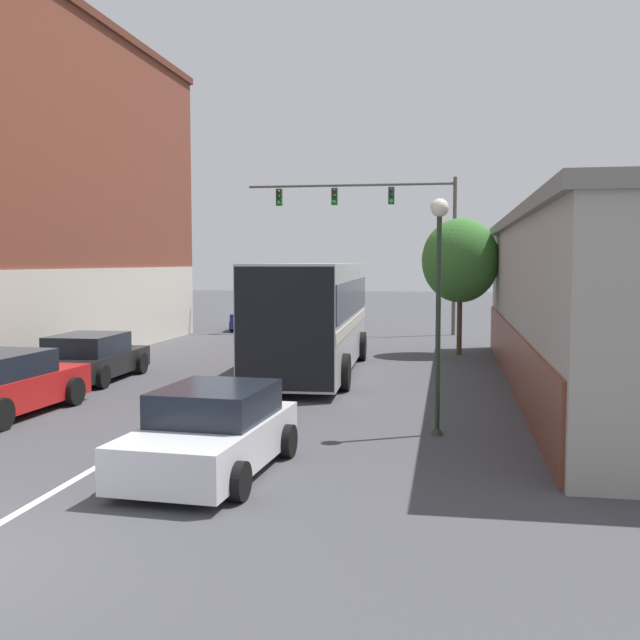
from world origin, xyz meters
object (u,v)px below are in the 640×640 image
bus (313,312)px  hatchback_foreground (212,433)px  parked_car_left_near (256,317)px  street_lamp (439,287)px  street_tree_near (460,261)px  parked_car_left_far (2,385)px  traffic_signal_gantry (386,218)px  parked_car_left_mid (90,358)px

bus → hatchback_foreground: (0.36, -11.07, -1.24)m
parked_car_left_near → street_lamp: street_lamp is taller
parked_car_left_near → street_tree_near: (10.03, -8.73, 2.82)m
bus → parked_car_left_far: (-5.65, -7.56, -1.21)m
hatchback_foreground → parked_car_left_far: (-6.01, 3.51, 0.03)m
bus → hatchback_foreground: 11.14m
parked_car_left_far → street_lamp: street_lamp is taller
bus → street_tree_near: size_ratio=2.01×
hatchback_foreground → street_tree_near: (4.16, 16.46, 2.82)m
parked_car_left_far → hatchback_foreground: bearing=-117.6°
bus → street_tree_near: bearing=-42.4°
traffic_signal_gantry → bus: bearing=-95.0°
street_lamp → traffic_signal_gantry: bearing=97.7°
hatchback_foreground → street_tree_near: 17.21m
hatchback_foreground → parked_car_left_near: size_ratio=1.05×
hatchback_foreground → parked_car_left_mid: size_ratio=0.92×
parked_car_left_far → bus: bearing=-34.0°
parked_car_left_far → street_lamp: 9.84m
parked_car_left_near → parked_car_left_far: size_ratio=0.86×
bus → traffic_signal_gantry: size_ratio=1.02×
traffic_signal_gantry → hatchback_foreground: bearing=-91.9°
parked_car_left_near → street_tree_near: 13.59m
parked_car_left_mid → street_tree_near: size_ratio=0.89×
parked_car_left_mid → parked_car_left_near: bearing=-3.4°
bus → hatchback_foreground: bus is taller
bus → parked_car_left_mid: (-6.06, -2.56, -1.25)m
parked_car_left_near → parked_car_left_mid: (-0.56, -16.69, -0.01)m
hatchback_foreground → parked_car_left_far: bearing=63.7°
parked_car_left_mid → parked_car_left_far: bearing=-176.7°
bus → traffic_signal_gantry: (1.14, 12.95, 3.62)m
parked_car_left_near → traffic_signal_gantry: traffic_signal_gantry is taller
parked_car_left_far → street_tree_near: size_ratio=0.91×
parked_car_left_near → parked_car_left_mid: size_ratio=0.88×
parked_car_left_mid → parked_car_left_far: 5.02m
parked_car_left_far → traffic_signal_gantry: traffic_signal_gantry is taller
parked_car_left_mid → street_lamp: street_lamp is taller
parked_car_left_far → traffic_signal_gantry: size_ratio=0.46×
parked_car_left_far → parked_car_left_mid: bearing=7.5°
bus → parked_car_left_far: bus is taller
hatchback_foreground → parked_car_left_near: (-5.86, 25.19, 0.00)m
traffic_signal_gantry → street_tree_near: traffic_signal_gantry is taller
parked_car_left_mid → street_lamp: size_ratio=0.96×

